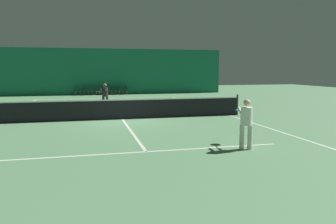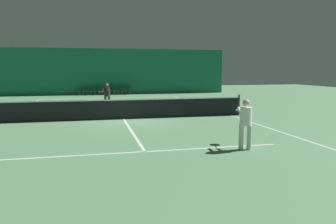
% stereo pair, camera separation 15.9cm
% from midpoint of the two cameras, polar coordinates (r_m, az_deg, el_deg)
% --- Properties ---
extents(ground_plane, '(60.00, 60.00, 0.00)m').
position_cam_midpoint_polar(ground_plane, '(15.77, -7.46, -1.23)').
color(ground_plane, '#56845B').
extents(backdrop_curtain, '(23.00, 0.12, 4.28)m').
position_cam_midpoint_polar(backdrop_curtain, '(31.37, -10.46, 6.93)').
color(backdrop_curtain, '#196B4C').
rests_on(backdrop_curtain, ground).
extents(court_line_baseline_far, '(11.00, 0.10, 0.00)m').
position_cam_midpoint_polar(court_line_baseline_far, '(27.56, -9.95, 2.43)').
color(court_line_baseline_far, silver).
rests_on(court_line_baseline_far, ground).
extents(court_line_service_far, '(8.25, 0.10, 0.00)m').
position_cam_midpoint_polar(court_line_service_far, '(22.10, -9.13, 1.23)').
color(court_line_service_far, silver).
rests_on(court_line_service_far, ground).
extents(court_line_service_near, '(8.25, 0.10, 0.00)m').
position_cam_midpoint_polar(court_line_service_near, '(9.54, -3.55, -6.90)').
color(court_line_service_near, silver).
rests_on(court_line_service_near, ground).
extents(court_line_sideline_right, '(0.10, 23.80, 0.00)m').
position_cam_midpoint_polar(court_line_sideline_right, '(17.20, 11.09, -0.58)').
color(court_line_sideline_right, silver).
rests_on(court_line_sideline_right, ground).
extents(court_line_centre, '(0.10, 12.80, 0.00)m').
position_cam_midpoint_polar(court_line_centre, '(15.77, -7.46, -1.22)').
color(court_line_centre, silver).
rests_on(court_line_centre, ground).
extents(tennis_net, '(12.00, 0.10, 1.07)m').
position_cam_midpoint_polar(tennis_net, '(15.70, -7.49, 0.61)').
color(tennis_net, black).
rests_on(tennis_net, ground).
extents(player_near, '(0.67, 1.32, 1.50)m').
position_cam_midpoint_polar(player_near, '(9.93, 13.76, -1.40)').
color(player_near, beige).
rests_on(player_near, ground).
extents(player_far, '(0.84, 1.31, 1.53)m').
position_cam_midpoint_polar(player_far, '(19.96, -10.39, 3.10)').
color(player_far, '#2D2D38').
rests_on(player_far, ground).
extents(courtside_chair_0, '(0.44, 0.44, 0.84)m').
position_cam_midpoint_polar(courtside_chair_0, '(30.85, -14.62, 3.73)').
color(courtside_chair_0, brown).
rests_on(courtside_chair_0, ground).
extents(courtside_chair_1, '(0.44, 0.44, 0.84)m').
position_cam_midpoint_polar(courtside_chair_1, '(30.84, -13.31, 3.77)').
color(courtside_chair_1, brown).
rests_on(courtside_chair_1, ground).
extents(courtside_chair_2, '(0.44, 0.44, 0.84)m').
position_cam_midpoint_polar(courtside_chair_2, '(30.85, -11.99, 3.81)').
color(courtside_chair_2, brown).
rests_on(courtside_chair_2, ground).
extents(courtside_chair_3, '(0.44, 0.44, 0.84)m').
position_cam_midpoint_polar(courtside_chair_3, '(30.87, -10.68, 3.84)').
color(courtside_chair_3, brown).
rests_on(courtside_chair_3, ground).
extents(courtside_chair_4, '(0.44, 0.44, 0.84)m').
position_cam_midpoint_polar(courtside_chair_4, '(30.91, -9.37, 3.88)').
color(courtside_chair_4, brown).
rests_on(courtside_chair_4, ground).
extents(courtside_chair_5, '(0.44, 0.44, 0.84)m').
position_cam_midpoint_polar(courtside_chair_5, '(30.97, -8.06, 3.91)').
color(courtside_chair_5, brown).
rests_on(courtside_chair_5, ground).
extents(courtside_chair_6, '(0.44, 0.44, 0.84)m').
position_cam_midpoint_polar(courtside_chair_6, '(31.04, -6.76, 3.94)').
color(courtside_chair_6, brown).
rests_on(courtside_chair_6, ground).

